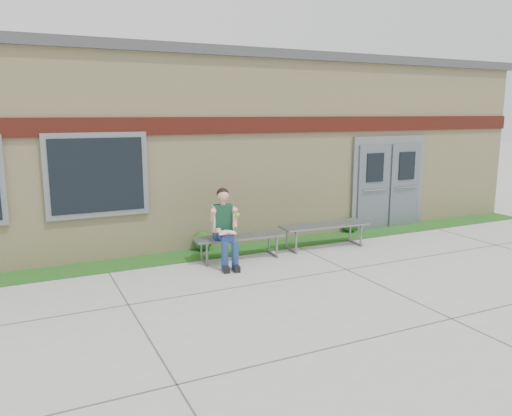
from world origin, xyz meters
TOP-DOWN VIEW (x-y plane):
  - ground at (0.00, 0.00)m, footprint 80.00×80.00m
  - grass_strip at (0.00, 2.60)m, footprint 16.00×0.80m
  - school_building at (-0.00, 5.99)m, footprint 16.20×6.22m
  - bench_left at (-0.50, 2.00)m, footprint 1.84×0.64m
  - bench_right at (1.50, 2.00)m, footprint 1.99×0.68m
  - girl at (-0.90, 1.78)m, footprint 0.54×0.94m
  - shrub_mid at (-0.97, 2.85)m, footprint 0.40×0.40m
  - shrub_east at (2.81, 2.85)m, footprint 0.35×0.35m

SIDE VIEW (x-z plane):
  - ground at x=0.00m, z-range 0.00..0.00m
  - grass_strip at x=0.00m, z-range 0.00..0.02m
  - shrub_east at x=2.81m, z-range 0.02..0.37m
  - shrub_mid at x=-0.97m, z-range 0.02..0.42m
  - bench_left at x=-0.50m, z-range 0.13..0.60m
  - bench_right at x=1.50m, z-range 0.14..0.65m
  - girl at x=-0.90m, z-range 0.02..1.48m
  - school_building at x=0.00m, z-range 0.00..4.20m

